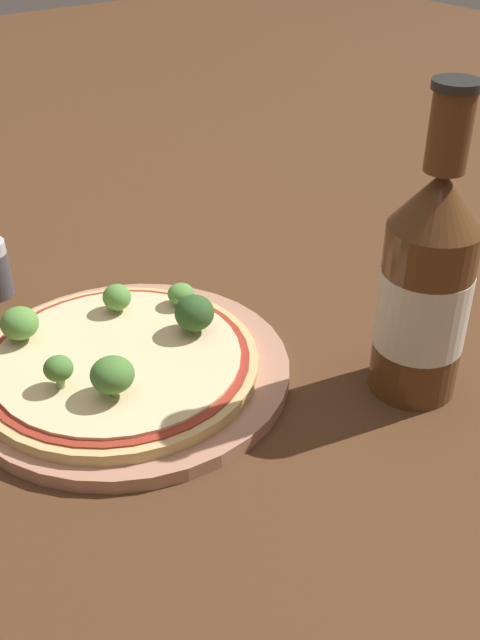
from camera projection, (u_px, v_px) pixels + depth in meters
The scene contains 10 objects.
ground_plane at pixel (120, 380), 0.62m from camera, with size 3.00×3.00×0.00m, color #4C2D19.
plate at pixel (127, 368), 0.62m from camera, with size 0.27×0.27×0.01m.
pizza at pixel (125, 362), 0.61m from camera, with size 0.23×0.23×0.01m.
broccoli_floret_0 at pixel (58, 369), 0.56m from camera, with size 0.02×0.02×0.03m.
broccoli_floret_1 at pixel (112, 375), 0.55m from camera, with size 0.03×0.03×0.03m.
broccoli_floret_2 at pixel (20, 323), 0.61m from camera, with size 0.03×0.03×0.03m.
broccoli_floret_3 at pixel (181, 294), 0.66m from camera, with size 0.02×0.02×0.02m.
broccoli_floret_4 at pixel (117, 297), 0.65m from camera, with size 0.02×0.02×0.03m.
broccoli_floret_5 at pixel (194, 313), 0.62m from camera, with size 0.03×0.03×0.03m.
beer_bottle at pixel (426, 286), 0.56m from camera, with size 0.07×0.07×0.25m.
Camera 1 is at (-0.21, -0.45, 0.38)m, focal length 42.00 mm.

